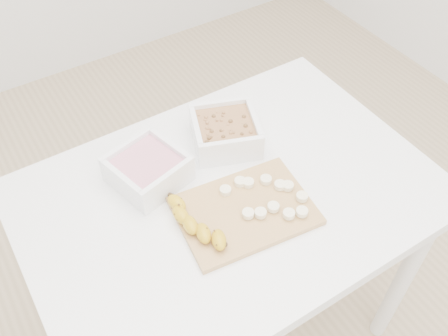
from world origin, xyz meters
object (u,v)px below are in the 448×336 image
cutting_board (245,211)px  banana (196,224)px  table (230,216)px  bowl_granola (225,131)px  bowl_yogurt (148,169)px

cutting_board → banana: 0.13m
cutting_board → table: bearing=85.1°
table → banana: size_ratio=5.36×
bowl_granola → cutting_board: (-0.09, -0.22, -0.03)m
table → cutting_board: cutting_board is taller
cutting_board → banana: bearing=173.8°
table → bowl_yogurt: size_ratio=5.02×
table → bowl_granola: bearing=61.8°
bowl_yogurt → table: bearing=-43.9°
bowl_yogurt → banana: size_ratio=1.07×
table → bowl_granola: bowl_granola is taller
table → bowl_yogurt: 0.25m
bowl_granola → banana: size_ratio=1.16×
table → bowl_yogurt: bearing=136.1°
table → banana: 0.19m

